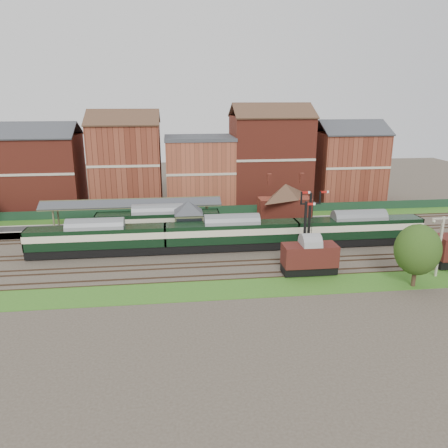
{
  "coord_description": "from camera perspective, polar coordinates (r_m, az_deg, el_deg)",
  "views": [
    {
      "loc": [
        -5.07,
        -53.71,
        19.58
      ],
      "look_at": [
        1.67,
        2.0,
        3.0
      ],
      "focal_mm": 35.0,
      "sensor_mm": 36.0,
      "label": 1
    }
  ],
  "objects": [
    {
      "name": "grass_back",
      "position": [
        72.57,
        -2.64,
        0.82
      ],
      "size": [
        90.0,
        4.5,
        0.06
      ],
      "primitive_type": "cube",
      "color": "#2D6619",
      "rests_on": "ground"
    },
    {
      "name": "town_backdrop",
      "position": [
        79.86,
        -3.33,
        7.37
      ],
      "size": [
        69.0,
        10.0,
        16.0
      ],
      "color": "maroon",
      "rests_on": "ground"
    },
    {
      "name": "station_building",
      "position": [
        67.54,
        7.94,
        2.93
      ],
      "size": [
        8.1,
        8.1,
        5.9
      ],
      "color": "maroon",
      "rests_on": "platform"
    },
    {
      "name": "ground",
      "position": [
        57.39,
        -1.42,
        -3.49
      ],
      "size": [
        160.0,
        160.0,
        0.0
      ],
      "primitive_type": "plane",
      "color": "#473D33",
      "rests_on": "ground"
    },
    {
      "name": "semaphore_siding",
      "position": [
        51.45,
        10.5,
        -1.27
      ],
      "size": [
        1.23,
        0.25,
        8.0
      ],
      "color": "black",
      "rests_on": "ground"
    },
    {
      "name": "tree_far",
      "position": [
        49.76,
        23.96,
        -3.09
      ],
      "size": [
        4.7,
        4.7,
        6.86
      ],
      "color": "#382619",
      "rests_on": "ground"
    },
    {
      "name": "signal_box",
      "position": [
        59.3,
        -4.63,
        0.36
      ],
      "size": [
        5.4,
        5.4,
        6.0
      ],
      "color": "#5C6C4D",
      "rests_on": "ground"
    },
    {
      "name": "platform_railcar",
      "position": [
        62.67,
        -8.59,
        0.3
      ],
      "size": [
        17.28,
        2.72,
        3.98
      ],
      "color": "black",
      "rests_on": "ground"
    },
    {
      "name": "grass_front",
      "position": [
        46.34,
        0.03,
        -8.49
      ],
      "size": [
        90.0,
        5.0,
        0.06
      ],
      "primitive_type": "cube",
      "color": "#2D6619",
      "rests_on": "ground"
    },
    {
      "name": "platform",
      "position": [
        66.26,
        -6.55,
        -0.38
      ],
      "size": [
        55.0,
        3.4,
        1.0
      ],
      "primitive_type": "cube",
      "color": "#2D2D2D",
      "rests_on": "ground"
    },
    {
      "name": "brick_hut",
      "position": [
        60.69,
        2.98,
        -1.2
      ],
      "size": [
        3.2,
        2.64,
        2.94
      ],
      "color": "maroon",
      "rests_on": "ground"
    },
    {
      "name": "fence",
      "position": [
        74.31,
        -2.76,
        1.76
      ],
      "size": [
        90.0,
        0.12,
        1.5
      ],
      "primitive_type": "cube",
      "color": "#193823",
      "rests_on": "ground"
    },
    {
      "name": "dmu_train",
      "position": [
        56.91,
        1.02,
        -1.19
      ],
      "size": [
        51.68,
        2.72,
        3.97
      ],
      "color": "black",
      "rests_on": "ground"
    },
    {
      "name": "goods_van_a",
      "position": [
        50.34,
        11.1,
        -4.18
      ],
      "size": [
        6.09,
        2.64,
        3.69
      ],
      "color": "black",
      "rests_on": "ground"
    },
    {
      "name": "semaphore_bracket",
      "position": [
        56.02,
        11.15,
        0.67
      ],
      "size": [
        3.6,
        0.25,
        8.18
      ],
      "color": "black",
      "rests_on": "ground"
    },
    {
      "name": "canopy",
      "position": [
        65.47,
        -11.92,
        2.86
      ],
      "size": [
        26.0,
        3.89,
        4.08
      ],
      "color": "brown",
      "rests_on": "platform"
    },
    {
      "name": "yard_lamp",
      "position": [
        53.57,
        26.39,
        -2.24
      ],
      "size": [
        2.6,
        0.22,
        7.0
      ],
      "color": "beige",
      "rests_on": "ground"
    }
  ]
}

